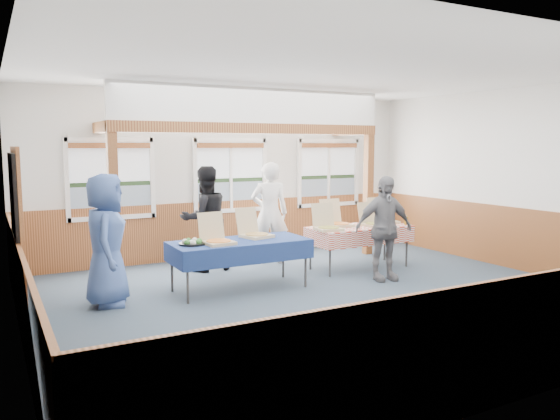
# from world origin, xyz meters

# --- Properties ---
(floor) EXTENTS (8.00, 8.00, 0.00)m
(floor) POSITION_xyz_m (0.00, 0.00, 0.00)
(floor) COLOR #2B3847
(floor) RESTS_ON ground
(ceiling) EXTENTS (8.00, 8.00, 0.00)m
(ceiling) POSITION_xyz_m (0.00, 0.00, 3.20)
(ceiling) COLOR white
(ceiling) RESTS_ON wall_back
(wall_back) EXTENTS (8.00, 0.00, 8.00)m
(wall_back) POSITION_xyz_m (0.00, 3.50, 1.60)
(wall_back) COLOR silver
(wall_back) RESTS_ON floor
(wall_front) EXTENTS (8.00, 0.00, 8.00)m
(wall_front) POSITION_xyz_m (0.00, -3.50, 1.60)
(wall_front) COLOR silver
(wall_front) RESTS_ON floor
(wall_left) EXTENTS (0.00, 8.00, 8.00)m
(wall_left) POSITION_xyz_m (-4.00, 0.00, 1.60)
(wall_left) COLOR silver
(wall_left) RESTS_ON floor
(wall_right) EXTENTS (0.00, 8.00, 8.00)m
(wall_right) POSITION_xyz_m (4.00, 0.00, 1.60)
(wall_right) COLOR silver
(wall_right) RESTS_ON floor
(wainscot_back) EXTENTS (7.98, 0.05, 1.10)m
(wainscot_back) POSITION_xyz_m (0.00, 3.48, 0.55)
(wainscot_back) COLOR brown
(wainscot_back) RESTS_ON floor
(wainscot_front) EXTENTS (7.98, 0.05, 1.10)m
(wainscot_front) POSITION_xyz_m (0.00, -3.48, 0.55)
(wainscot_front) COLOR brown
(wainscot_front) RESTS_ON floor
(wainscot_left) EXTENTS (0.05, 6.98, 1.10)m
(wainscot_left) POSITION_xyz_m (-3.98, 0.00, 0.55)
(wainscot_left) COLOR brown
(wainscot_left) RESTS_ON floor
(wainscot_right) EXTENTS (0.05, 6.98, 1.10)m
(wainscot_right) POSITION_xyz_m (3.98, 0.00, 0.55)
(wainscot_right) COLOR brown
(wainscot_right) RESTS_ON floor
(cased_opening) EXTENTS (0.06, 1.30, 2.10)m
(cased_opening) POSITION_xyz_m (-3.96, 0.90, 1.05)
(cased_opening) COLOR #373737
(cased_opening) RESTS_ON wall_left
(window_left) EXTENTS (1.56, 0.10, 1.46)m
(window_left) POSITION_xyz_m (-2.30, 3.46, 1.68)
(window_left) COLOR white
(window_left) RESTS_ON wall_back
(window_mid) EXTENTS (1.56, 0.10, 1.46)m
(window_mid) POSITION_xyz_m (0.00, 3.46, 1.68)
(window_mid) COLOR white
(window_mid) RESTS_ON wall_back
(window_right) EXTENTS (1.56, 0.10, 1.46)m
(window_right) POSITION_xyz_m (2.30, 3.46, 1.68)
(window_right) COLOR white
(window_right) RESTS_ON wall_back
(post_left) EXTENTS (0.15, 0.15, 2.40)m
(post_left) POSITION_xyz_m (-2.50, 2.30, 1.20)
(post_left) COLOR #562713
(post_left) RESTS_ON floor
(post_right) EXTENTS (0.15, 0.15, 2.40)m
(post_right) POSITION_xyz_m (2.50, 2.30, 1.20)
(post_right) COLOR #562713
(post_right) RESTS_ON floor
(cross_beam) EXTENTS (5.15, 0.18, 0.18)m
(cross_beam) POSITION_xyz_m (0.00, 2.30, 2.49)
(cross_beam) COLOR #562713
(cross_beam) RESTS_ON post_left
(table_left) EXTENTS (2.27, 1.69, 0.76)m
(table_left) POSITION_xyz_m (-0.92, 1.00, 0.71)
(table_left) COLOR #373737
(table_left) RESTS_ON floor
(table_right) EXTENTS (2.00, 1.34, 0.76)m
(table_right) POSITION_xyz_m (1.57, 1.32, 0.70)
(table_right) COLOR #373737
(table_right) RESTS_ON floor
(pizza_box_a) EXTENTS (0.45, 0.53, 0.45)m
(pizza_box_a) POSITION_xyz_m (-1.32, 0.89, 0.82)
(pizza_box_a) COLOR #C9AF86
(pizza_box_a) RESTS_ON table_left
(pizza_box_b) EXTENTS (0.52, 0.58, 0.45)m
(pizza_box_b) POSITION_xyz_m (-0.58, 1.16, 0.82)
(pizza_box_b) COLOR #C9AF86
(pizza_box_b) RESTS_ON table_left
(pizza_box_c) EXTENTS (0.47, 0.54, 0.44)m
(pizza_box_c) POSITION_xyz_m (0.82, 1.22, 0.82)
(pizza_box_c) COLOR #C9AF86
(pizza_box_c) RESTS_ON table_right
(pizza_box_d) EXTENTS (0.44, 0.53, 0.47)m
(pizza_box_d) POSITION_xyz_m (1.22, 1.51, 0.83)
(pizza_box_d) COLOR #C9AF86
(pizza_box_d) RESTS_ON table_right
(pizza_box_e) EXTENTS (0.45, 0.52, 0.41)m
(pizza_box_e) POSITION_xyz_m (1.81, 1.24, 0.82)
(pizza_box_e) COLOR #C9AF86
(pizza_box_e) RESTS_ON table_right
(pizza_box_f) EXTENTS (0.42, 0.52, 0.46)m
(pizza_box_f) POSITION_xyz_m (2.22, 1.46, 0.83)
(pizza_box_f) COLOR #C9AF86
(pizza_box_f) RESTS_ON table_right
(veggie_tray) EXTENTS (0.39, 0.39, 0.09)m
(veggie_tray) POSITION_xyz_m (-1.67, 1.00, 0.79)
(veggie_tray) COLOR black
(veggie_tray) RESTS_ON table_left
(drink_glass) EXTENTS (0.07, 0.07, 0.15)m
(drink_glass) POSITION_xyz_m (2.42, 1.07, 0.83)
(drink_glass) COLOR #885D16
(drink_glass) RESTS_ON table_right
(woman_white) EXTENTS (0.80, 0.66, 1.89)m
(woman_white) POSITION_xyz_m (0.34, 2.44, 0.94)
(woman_white) COLOR silver
(woman_white) RESTS_ON floor
(woman_black) EXTENTS (0.93, 0.74, 1.84)m
(woman_black) POSITION_xyz_m (-0.93, 2.45, 0.92)
(woman_black) COLOR black
(woman_black) RESTS_ON floor
(man_blue) EXTENTS (0.79, 1.01, 1.82)m
(man_blue) POSITION_xyz_m (-2.86, 1.11, 0.91)
(man_blue) COLOR #3D5999
(man_blue) RESTS_ON floor
(person_grey) EXTENTS (1.06, 0.58, 1.71)m
(person_grey) POSITION_xyz_m (1.39, 0.43, 0.85)
(person_grey) COLOR slate
(person_grey) RESTS_ON floor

